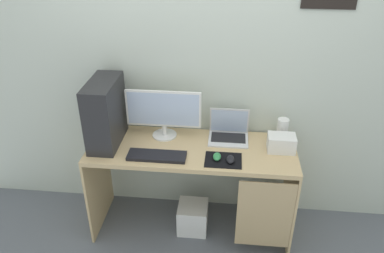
# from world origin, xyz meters

# --- Properties ---
(ground_plane) EXTENTS (8.00, 8.00, 0.00)m
(ground_plane) POSITION_xyz_m (0.00, 0.00, 0.00)
(ground_plane) COLOR slate
(wall_back) EXTENTS (4.00, 0.05, 2.60)m
(wall_back) POSITION_xyz_m (0.00, 0.32, 1.30)
(wall_back) COLOR beige
(wall_back) RESTS_ON ground_plane
(desk) EXTENTS (1.55, 0.56, 0.78)m
(desk) POSITION_xyz_m (0.02, -0.01, 0.62)
(desk) COLOR tan
(desk) RESTS_ON ground_plane
(pc_tower) EXTENTS (0.20, 0.44, 0.49)m
(pc_tower) POSITION_xyz_m (-0.64, 0.02, 1.02)
(pc_tower) COLOR #232326
(pc_tower) RESTS_ON desk
(monitor) EXTENTS (0.57, 0.19, 0.39)m
(monitor) POSITION_xyz_m (-0.23, 0.14, 0.98)
(monitor) COLOR white
(monitor) RESTS_ON desk
(laptop) EXTENTS (0.30, 0.23, 0.23)m
(laptop) POSITION_xyz_m (0.27, 0.17, 0.82)
(laptop) COLOR silver
(laptop) RESTS_ON desk
(speaker) EXTENTS (0.09, 0.09, 0.17)m
(speaker) POSITION_xyz_m (0.67, 0.19, 0.86)
(speaker) COLOR white
(speaker) RESTS_ON desk
(projector) EXTENTS (0.20, 0.14, 0.12)m
(projector) POSITION_xyz_m (0.65, 0.03, 0.84)
(projector) COLOR white
(projector) RESTS_ON desk
(keyboard) EXTENTS (0.42, 0.14, 0.02)m
(keyboard) POSITION_xyz_m (-0.24, -0.15, 0.79)
(keyboard) COLOR black
(keyboard) RESTS_ON desk
(mousepad) EXTENTS (0.26, 0.20, 0.00)m
(mousepad) POSITION_xyz_m (0.24, -0.14, 0.78)
(mousepad) COLOR black
(mousepad) RESTS_ON desk
(mouse_left) EXTENTS (0.06, 0.10, 0.03)m
(mouse_left) POSITION_xyz_m (0.19, -0.13, 0.80)
(mouse_left) COLOR #338C4C
(mouse_left) RESTS_ON mousepad
(mouse_right) EXTENTS (0.06, 0.10, 0.03)m
(mouse_right) POSITION_xyz_m (0.29, -0.16, 0.80)
(mouse_right) COLOR black
(mouse_right) RESTS_ON mousepad
(subwoofer) EXTENTS (0.24, 0.24, 0.24)m
(subwoofer) POSITION_xyz_m (0.01, -0.03, 0.12)
(subwoofer) COLOR white
(subwoofer) RESTS_ON ground_plane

